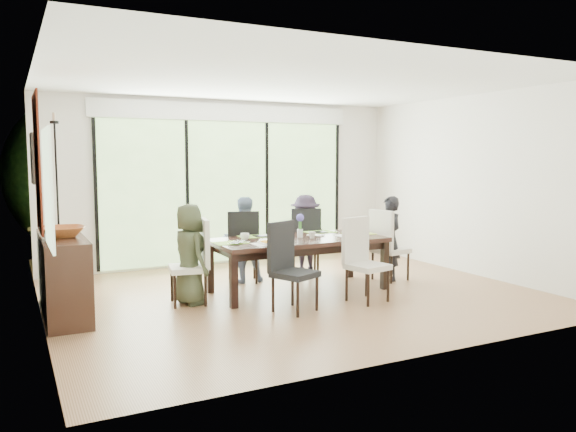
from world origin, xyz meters
name	(u,v)px	position (x,y,z in m)	size (l,w,h in m)	color
floor	(297,295)	(0.00, 0.00, -0.01)	(6.00, 5.00, 0.01)	brown
ceiling	(297,81)	(0.00, 0.00, 2.71)	(6.00, 5.00, 0.01)	white
wall_back	(227,183)	(0.00, 2.51, 1.35)	(6.00, 0.02, 2.70)	silver
wall_front	(430,205)	(0.00, -2.51, 1.35)	(6.00, 0.02, 2.70)	silver
wall_left	(37,198)	(-3.01, 0.00, 1.35)	(0.02, 5.00, 2.70)	white
wall_right	(474,185)	(3.01, 0.00, 1.35)	(0.02, 5.00, 2.70)	silver
glass_doors	(228,192)	(0.00, 2.47, 1.20)	(4.20, 0.02, 2.30)	#598C3F
blinds_header	(228,112)	(0.00, 2.46, 2.50)	(4.40, 0.06, 0.28)	white
mullion_a	(96,196)	(-2.10, 2.46, 1.20)	(0.05, 0.04, 2.30)	black
mullion_b	(187,193)	(-0.70, 2.46, 1.20)	(0.05, 0.04, 2.30)	black
mullion_c	(267,191)	(0.70, 2.46, 1.20)	(0.05, 0.04, 2.30)	black
mullion_d	(337,189)	(2.10, 2.46, 1.20)	(0.05, 0.04, 2.30)	black
side_window	(48,189)	(-2.97, -1.20, 1.50)	(0.02, 0.90, 1.00)	#8CAD7F
deck	(211,257)	(0.00, 3.40, -0.05)	(6.00, 1.80, 0.10)	brown
rail_top	(197,220)	(0.00, 4.20, 0.55)	(6.00, 0.08, 0.06)	brown
foliage_left	(92,174)	(-1.80, 5.20, 1.44)	(3.20, 3.20, 3.20)	#14380F
foliage_mid	(192,156)	(0.40, 5.80, 1.80)	(4.00, 4.00, 4.00)	#14380F
foliage_right	(281,180)	(2.20, 5.00, 1.26)	(2.80, 2.80, 2.80)	#14380F
foliage_far	(140,164)	(-0.60, 6.50, 1.62)	(3.60, 3.60, 3.60)	#14380F
table_top	(298,240)	(0.13, 0.19, 0.68)	(2.26, 1.04, 0.06)	black
table_apron	(298,247)	(0.13, 0.19, 0.59)	(2.07, 0.85, 0.09)	black
table_leg_fl	(234,281)	(-0.95, -0.24, 0.32)	(0.08, 0.08, 0.65)	black
table_leg_fr	(385,265)	(1.21, -0.24, 0.32)	(0.08, 0.08, 0.65)	black
table_leg_bl	(210,268)	(-0.95, 0.62, 0.32)	(0.08, 0.08, 0.65)	black
table_leg_br	(350,255)	(1.21, 0.62, 0.32)	(0.08, 0.08, 0.65)	black
chair_left_end	(188,262)	(-1.37, 0.19, 0.52)	(0.43, 0.43, 1.04)	white
chair_right_end	(391,244)	(1.63, 0.19, 0.52)	(0.43, 0.43, 1.04)	silver
chair_far_left	(243,246)	(-0.32, 1.04, 0.52)	(0.43, 0.43, 1.04)	black
chair_far_right	(305,241)	(0.68, 1.04, 0.52)	(0.43, 0.43, 1.04)	black
chair_near_left	(295,267)	(-0.37, -0.68, 0.52)	(0.43, 0.43, 1.04)	black
chair_near_right	(368,260)	(0.63, -0.68, 0.52)	(0.43, 0.43, 1.04)	silver
person_left_end	(189,254)	(-1.35, 0.19, 0.61)	(0.57, 0.36, 1.21)	#3C442D
person_right_end	(390,238)	(1.61, 0.19, 0.61)	(0.57, 0.36, 1.21)	black
person_far_left	(243,240)	(-0.32, 1.02, 0.61)	(0.57, 0.36, 1.21)	#7B8FB2
person_far_right	(305,235)	(0.68, 1.02, 0.61)	(0.57, 0.36, 1.21)	#292030
placemat_left	(231,243)	(-0.82, 0.19, 0.71)	(0.41, 0.30, 0.01)	#83B23F
placemat_right	(359,234)	(1.08, 0.19, 0.71)	(0.41, 0.30, 0.01)	#ABC345
placemat_far_l	(255,236)	(-0.32, 0.59, 0.71)	(0.41, 0.30, 0.01)	#81BA42
placemat_far_r	(320,232)	(0.68, 0.59, 0.71)	(0.41, 0.30, 0.01)	#80BE43
placemat_paper	(270,244)	(-0.42, -0.11, 0.71)	(0.41, 0.30, 0.01)	white
tablet_far_l	(263,236)	(-0.22, 0.54, 0.72)	(0.24, 0.17, 0.01)	black
tablet_far_r	(318,232)	(0.63, 0.54, 0.72)	(0.23, 0.16, 0.01)	black
papers	(346,235)	(0.83, 0.14, 0.71)	(0.28, 0.21, 0.00)	white
platter_base	(270,243)	(-0.42, -0.11, 0.72)	(0.24, 0.24, 0.02)	white
platter_snacks	(270,241)	(-0.42, -0.11, 0.74)	(0.19, 0.19, 0.01)	orange
vase	(300,233)	(0.18, 0.24, 0.76)	(0.08, 0.08, 0.11)	silver
hyacinth_stems	(300,225)	(0.18, 0.24, 0.88)	(0.04, 0.04, 0.15)	#337226
hyacinth_blooms	(300,218)	(0.18, 0.24, 0.97)	(0.10, 0.10, 0.10)	#5046AF
laptop	(241,243)	(-0.72, 0.09, 0.72)	(0.31, 0.20, 0.02)	silver
cup_a	(245,237)	(-0.57, 0.34, 0.75)	(0.12, 0.12, 0.09)	white
cup_b	(312,235)	(0.28, 0.09, 0.75)	(0.09, 0.09, 0.09)	white
cup_c	(346,230)	(0.93, 0.29, 0.75)	(0.12, 0.12, 0.09)	white
book	(313,236)	(0.38, 0.24, 0.71)	(0.15, 0.21, 0.02)	white
sideboard	(63,276)	(-2.76, 0.35, 0.45)	(0.45, 1.59, 0.90)	black
bowl	(62,232)	(-2.76, 0.25, 0.95)	(0.47, 0.47, 0.12)	#984C21
candlestick_base	(59,230)	(-2.76, 0.70, 0.92)	(0.10, 0.10, 0.04)	black
candlestick_shaft	(57,177)	(-2.76, 0.70, 1.54)	(0.02, 0.02, 1.25)	black
candlestick_pan	(54,122)	(-2.76, 0.70, 2.16)	(0.10, 0.10, 0.03)	black
candle	(54,117)	(-2.76, 0.70, 2.22)	(0.04, 0.04, 0.10)	silver
tapestry	(37,163)	(-2.97, 0.40, 1.70)	(0.02, 1.00, 1.50)	maroon
art_frame	(32,159)	(-2.97, 1.70, 1.75)	(0.03, 0.55, 0.65)	black
art_canvas	(34,159)	(-2.95, 1.70, 1.75)	(0.01, 0.45, 0.55)	#1B5557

